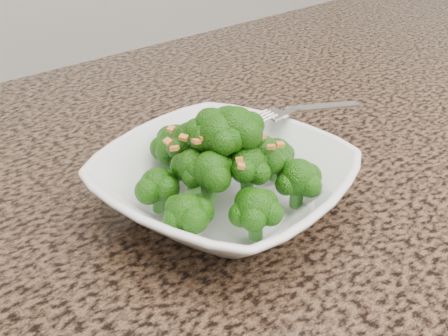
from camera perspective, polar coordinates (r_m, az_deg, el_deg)
granite_counter at (r=0.67m, az=12.44°, el=-1.46°), size 1.64×1.04×0.03m
bowl at (r=0.57m, az=-0.00°, el=-1.73°), size 0.30×0.30×0.06m
broccoli_pile at (r=0.54m, az=-0.00°, el=4.26°), size 0.21×0.21×0.07m
garlic_topping at (r=0.52m, az=-0.00°, el=8.17°), size 0.13×0.13×0.01m
fork at (r=0.64m, az=6.87°, el=5.76°), size 0.19×0.04×0.01m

